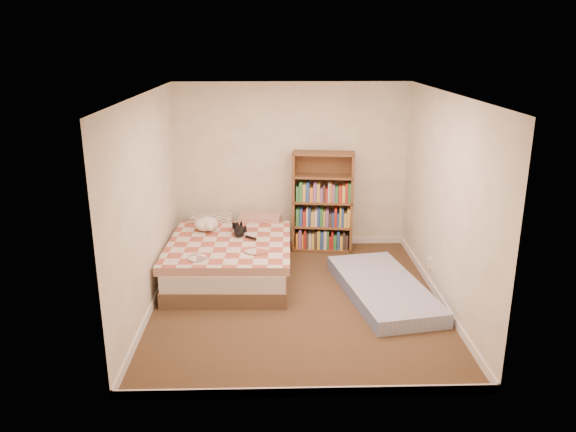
{
  "coord_description": "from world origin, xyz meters",
  "views": [
    {
      "loc": [
        -0.29,
        -6.32,
        3.07
      ],
      "look_at": [
        -0.11,
        0.3,
        0.99
      ],
      "focal_mm": 35.0,
      "sensor_mm": 36.0,
      "label": 1
    }
  ],
  "objects_px": {
    "bed": "(231,255)",
    "bookshelf": "(322,214)",
    "floor_mattress": "(383,289)",
    "black_cat": "(240,230)",
    "white_dog": "(207,224)"
  },
  "relations": [
    {
      "from": "bed",
      "to": "bookshelf",
      "type": "height_order",
      "value": "bookshelf"
    },
    {
      "from": "bed",
      "to": "bookshelf",
      "type": "distance_m",
      "value": 1.63
    },
    {
      "from": "white_dog",
      "to": "bed",
      "type": "bearing_deg",
      "value": -17.93
    },
    {
      "from": "black_cat",
      "to": "white_dog",
      "type": "distance_m",
      "value": 0.5
    },
    {
      "from": "bed",
      "to": "white_dog",
      "type": "bearing_deg",
      "value": 142.44
    },
    {
      "from": "bed",
      "to": "bookshelf",
      "type": "relative_size",
      "value": 1.48
    },
    {
      "from": "floor_mattress",
      "to": "black_cat",
      "type": "distance_m",
      "value": 2.09
    },
    {
      "from": "bookshelf",
      "to": "floor_mattress",
      "type": "distance_m",
      "value": 1.85
    },
    {
      "from": "white_dog",
      "to": "black_cat",
      "type": "bearing_deg",
      "value": -0.04
    },
    {
      "from": "bed",
      "to": "black_cat",
      "type": "bearing_deg",
      "value": 40.4
    },
    {
      "from": "bookshelf",
      "to": "black_cat",
      "type": "relative_size",
      "value": 2.58
    },
    {
      "from": "bookshelf",
      "to": "floor_mattress",
      "type": "height_order",
      "value": "bookshelf"
    },
    {
      "from": "black_cat",
      "to": "floor_mattress",
      "type": "bearing_deg",
      "value": -44.66
    },
    {
      "from": "bed",
      "to": "floor_mattress",
      "type": "height_order",
      "value": "bed"
    },
    {
      "from": "floor_mattress",
      "to": "white_dog",
      "type": "bearing_deg",
      "value": 144.78
    }
  ]
}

